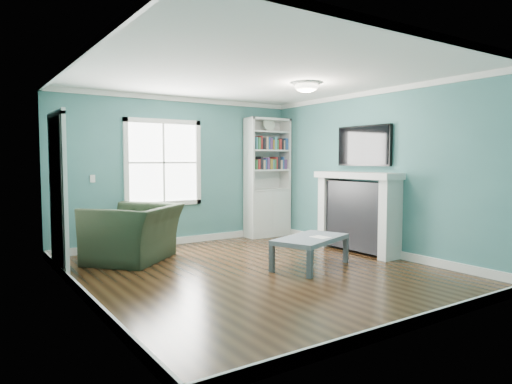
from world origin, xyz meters
TOP-DOWN VIEW (x-y plane):
  - floor at (0.00, 0.00)m, footprint 5.00×5.00m
  - room_walls at (0.00, 0.00)m, footprint 5.00×5.00m
  - trim at (0.00, 0.00)m, footprint 4.50×5.00m
  - window at (-0.30, 2.49)m, footprint 1.40×0.06m
  - bookshelf at (1.77, 2.30)m, footprint 0.90×0.35m
  - fireplace at (2.08, 0.20)m, footprint 0.44×1.58m
  - tv at (2.20, 0.20)m, footprint 0.06×1.10m
  - door at (-2.22, 1.40)m, footprint 0.12×0.98m
  - ceiling_fixture at (0.90, 0.10)m, footprint 0.38×0.38m
  - light_switch at (-1.50, 2.48)m, footprint 0.08×0.01m
  - recliner at (-1.15, 1.60)m, footprint 1.49×1.46m
  - coffee_table at (0.77, -0.17)m, footprint 1.32×1.01m
  - paper_sheet at (0.87, -0.26)m, footprint 0.23×0.27m

SIDE VIEW (x-z plane):
  - floor at x=0.00m, z-range 0.00..0.00m
  - coffee_table at x=0.77m, z-range 0.16..0.58m
  - paper_sheet at x=0.87m, z-range 0.42..0.43m
  - recliner at x=-1.15m, z-range 0.00..1.11m
  - fireplace at x=2.08m, z-range -0.01..1.29m
  - bookshelf at x=1.77m, z-range -0.23..2.08m
  - door at x=-2.22m, z-range -0.01..2.16m
  - light_switch at x=-1.50m, z-range 1.14..1.26m
  - trim at x=0.00m, z-range -0.06..2.54m
  - window at x=-0.30m, z-range 0.70..2.20m
  - room_walls at x=0.00m, z-range -0.92..4.08m
  - tv at x=2.20m, z-range 1.40..2.05m
  - ceiling_fixture at x=0.90m, z-range 2.47..2.63m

